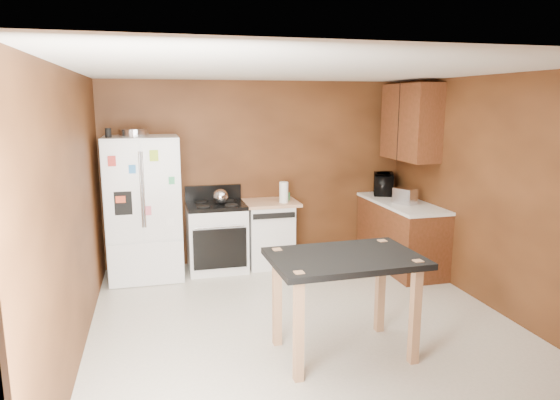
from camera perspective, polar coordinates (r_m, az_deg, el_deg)
name	(u,v)px	position (r m, az deg, el deg)	size (l,w,h in m)	color
floor	(305,324)	(5.21, 2.83, -14.01)	(4.50, 4.50, 0.00)	silver
ceiling	(307,70)	(4.72, 3.12, 14.60)	(4.50, 4.50, 0.00)	white
wall_back	(258,172)	(6.96, -2.51, 3.18)	(4.20, 4.20, 0.00)	brown
wall_front	(430,285)	(2.82, 16.74, -9.34)	(4.20, 4.20, 0.00)	brown
wall_left	(73,216)	(4.66, -22.55, -1.67)	(4.50, 4.50, 0.00)	brown
wall_right	(494,194)	(5.78, 23.26, 0.64)	(4.50, 4.50, 0.00)	brown
roasting_pan	(134,133)	(6.41, -16.36, 7.40)	(0.36, 0.36, 0.09)	silver
pen_cup	(108,133)	(6.27, -19.04, 7.26)	(0.07, 0.07, 0.11)	black
kettle	(221,197)	(6.54, -6.80, 0.37)	(0.20, 0.20, 0.20)	silver
paper_towel	(284,192)	(6.65, 0.43, 0.88)	(0.12, 0.12, 0.28)	white
green_canister	(287,196)	(6.84, 0.76, 0.42)	(0.09, 0.09, 0.10)	#3C9D58
toaster	(405,196)	(6.73, 14.09, 0.43)	(0.17, 0.28, 0.20)	silver
microwave	(383,185)	(7.38, 11.72, 1.74)	(0.50, 0.34, 0.27)	black
refrigerator	(144,208)	(6.50, -15.26, -0.90)	(0.90, 0.80, 1.80)	white
gas_range	(217,236)	(6.71, -7.25, -4.09)	(0.76, 0.68, 1.10)	white
dishwasher	(269,233)	(6.85, -1.28, -3.75)	(0.78, 0.63, 0.89)	white
right_cabinets	(403,200)	(6.93, 13.92, -0.05)	(0.63, 1.58, 2.45)	brown
island	(344,270)	(4.41, 7.38, -7.99)	(1.31, 0.89, 0.92)	black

